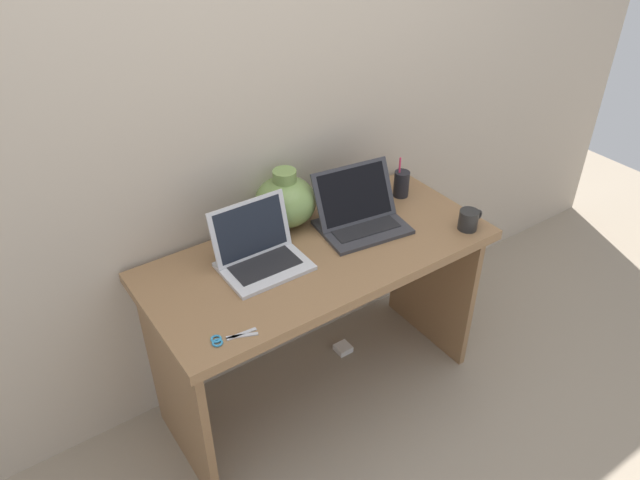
# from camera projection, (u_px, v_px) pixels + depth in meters

# --- Properties ---
(ground_plane) EXTENTS (6.00, 6.00, 0.00)m
(ground_plane) POSITION_uv_depth(u_px,v_px,m) (320.00, 388.00, 2.69)
(ground_plane) COLOR gray
(back_wall) EXTENTS (4.40, 0.04, 2.40)m
(back_wall) POSITION_uv_depth(u_px,v_px,m) (268.00, 108.00, 2.22)
(back_wall) COLOR #BCAD99
(back_wall) RESTS_ON ground
(desk) EXTENTS (1.32, 0.59, 0.75)m
(desk) POSITION_uv_depth(u_px,v_px,m) (320.00, 287.00, 2.36)
(desk) COLOR olive
(desk) RESTS_ON ground
(laptop_left) EXTENTS (0.30, 0.24, 0.22)m
(laptop_left) POSITION_uv_depth(u_px,v_px,m) (258.00, 249.00, 2.17)
(laptop_left) COLOR silver
(laptop_left) RESTS_ON desk
(laptop_right) EXTENTS (0.36, 0.29, 0.22)m
(laptop_right) POSITION_uv_depth(u_px,v_px,m) (359.00, 212.00, 2.37)
(laptop_right) COLOR #333338
(laptop_right) RESTS_ON desk
(green_vase) EXTENTS (0.24, 0.24, 0.23)m
(green_vase) POSITION_uv_depth(u_px,v_px,m) (286.00, 201.00, 2.36)
(green_vase) COLOR #75934C
(green_vase) RESTS_ON desk
(coffee_mug) EXTENTS (0.11, 0.08, 0.08)m
(coffee_mug) POSITION_uv_depth(u_px,v_px,m) (469.00, 220.00, 2.36)
(coffee_mug) COLOR black
(coffee_mug) RESTS_ON desk
(pen_cup) EXTENTS (0.06, 0.06, 0.18)m
(pen_cup) POSITION_uv_depth(u_px,v_px,m) (401.00, 184.00, 2.55)
(pen_cup) COLOR black
(pen_cup) RESTS_ON desk
(scissors) EXTENTS (0.15, 0.07, 0.01)m
(scissors) POSITION_uv_depth(u_px,v_px,m) (226.00, 339.00, 1.87)
(scissors) COLOR #B7B7BC
(scissors) RESTS_ON desk
(power_brick) EXTENTS (0.07, 0.07, 0.03)m
(power_brick) POSITION_uv_depth(u_px,v_px,m) (343.00, 348.00, 2.87)
(power_brick) COLOR white
(power_brick) RESTS_ON ground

